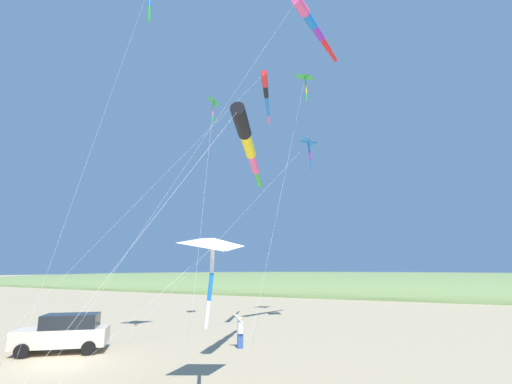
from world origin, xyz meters
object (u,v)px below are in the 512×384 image
object	(u,v)px
kite_delta_blue_topmost	(309,142)
kite_windsock_long_streamer_left	(247,143)
person_adult_flyer	(240,329)
kite_windsock_small_distant	(312,24)
parked_car	(65,333)
kite_delta_white_trailing	(305,77)
kite_delta_striped_overhead	(213,245)
kite_delta_purple_drifting	(214,102)
kite_windsock_orange_high_right	(266,94)

from	to	relation	value
kite_delta_blue_topmost	kite_windsock_long_streamer_left	xyz separation A→B (m)	(12.62, 1.02, -4.32)
person_adult_flyer	kite_windsock_long_streamer_left	world-z (taller)	kite_windsock_long_streamer_left
person_adult_flyer	kite_windsock_small_distant	distance (m)	20.91
kite_windsock_long_streamer_left	kite_windsock_small_distant	xyz separation A→B (m)	(-8.19, 0.89, 11.44)
person_adult_flyer	parked_car	bearing A→B (deg)	-57.65
person_adult_flyer	kite_windsock_long_streamer_left	size ratio (longest dim) A/B	0.13
parked_car	kite_delta_blue_topmost	bearing A→B (deg)	145.97
kite_delta_white_trailing	kite_delta_striped_overhead	bearing A→B (deg)	5.94
kite_delta_white_trailing	kite_delta_purple_drifting	world-z (taller)	kite_delta_white_trailing
kite_windsock_small_distant	parked_car	bearing A→B (deg)	-50.80
person_adult_flyer	kite_delta_striped_overhead	distance (m)	8.37
kite_delta_striped_overhead	person_adult_flyer	bearing A→B (deg)	-159.52
parked_car	kite_delta_purple_drifting	distance (m)	19.19
person_adult_flyer	kite_windsock_small_distant	bearing A→B (deg)	140.71
kite_delta_striped_overhead	kite_delta_purple_drifting	xyz separation A→B (m)	(-11.80, -7.79, 12.41)
person_adult_flyer	kite_delta_white_trailing	bearing A→B (deg)	175.70
kite_delta_white_trailing	kite_delta_purple_drifting	size ratio (longest dim) A/B	1.19
kite_windsock_small_distant	kite_delta_purple_drifting	bearing A→B (deg)	-95.21
parked_car	kite_delta_white_trailing	size ratio (longest dim) A/B	0.21
kite_delta_white_trailing	kite_windsock_long_streamer_left	bearing A→B (deg)	6.75
kite_delta_blue_topmost	kite_windsock_long_streamer_left	bearing A→B (deg)	4.64
person_adult_flyer	kite_windsock_orange_high_right	xyz separation A→B (m)	(-3.10, 0.21, 15.02)
kite_windsock_small_distant	kite_windsock_orange_high_right	distance (m)	6.18
parked_car	kite_delta_blue_topmost	world-z (taller)	kite_delta_blue_topmost
parked_car	person_adult_flyer	world-z (taller)	parked_car
kite_delta_blue_topmost	kite_windsock_small_distant	world-z (taller)	kite_windsock_small_distant
parked_car	kite_delta_purple_drifting	bearing A→B (deg)	166.48
kite_windsock_long_streamer_left	kite_delta_white_trailing	bearing A→B (deg)	-173.25
kite_delta_white_trailing	kite_windsock_orange_high_right	world-z (taller)	kite_delta_white_trailing
kite_windsock_long_streamer_left	kite_windsock_orange_high_right	world-z (taller)	kite_windsock_orange_high_right
kite_delta_white_trailing	kite_windsock_long_streamer_left	size ratio (longest dim) A/B	1.56
kite_windsock_long_streamer_left	kite_windsock_orange_high_right	size ratio (longest dim) A/B	0.84
parked_car	kite_windsock_orange_high_right	distance (m)	18.65
kite_delta_striped_overhead	kite_windsock_long_streamer_left	size ratio (longest dim) A/B	0.40
kite_delta_striped_overhead	kite_delta_purple_drifting	world-z (taller)	kite_delta_purple_drifting
kite_windsock_long_streamer_left	kite_delta_blue_topmost	bearing A→B (deg)	-175.36
parked_car	kite_windsock_long_streamer_left	size ratio (longest dim) A/B	0.33
kite_delta_striped_overhead	kite_windsock_small_distant	size ratio (longest dim) A/B	0.25
kite_windsock_long_streamer_left	person_adult_flyer	bearing A→B (deg)	-148.56
parked_car	kite_delta_blue_topmost	distance (m)	20.75
parked_car	kite_delta_white_trailing	xyz separation A→B (m)	(-15.14, 8.32, 19.90)
kite_windsock_orange_high_right	kite_delta_purple_drifting	distance (m)	5.88
kite_windsock_long_streamer_left	kite_windsock_small_distant	world-z (taller)	kite_windsock_small_distant
parked_car	kite_delta_blue_topmost	size ratio (longest dim) A/B	0.31
kite_windsock_long_streamer_left	kite_delta_purple_drifting	world-z (taller)	kite_delta_purple_drifting
kite_delta_blue_topmost	kite_windsock_small_distant	distance (m)	8.60
parked_car	kite_windsock_orange_high_right	xyz separation A→B (m)	(-7.88, 7.75, 15.02)
kite_delta_blue_topmost	parked_car	bearing A→B (deg)	-34.03
person_adult_flyer	kite_delta_striped_overhead	xyz separation A→B (m)	(6.89, 2.57, 3.99)
kite_windsock_small_distant	kite_delta_purple_drifting	world-z (taller)	kite_windsock_small_distant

